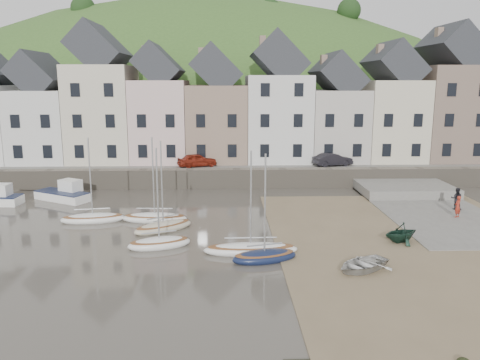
{
  "coord_description": "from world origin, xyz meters",
  "views": [
    {
      "loc": [
        -1.04,
        -27.76,
        9.96
      ],
      "look_at": [
        0.0,
        6.0,
        3.0
      ],
      "focal_mm": 36.09,
      "sensor_mm": 36.0,
      "label": 1
    }
  ],
  "objects_px": {
    "car_right": "(333,159)",
    "car_left": "(197,160)",
    "sailboat_0": "(93,218)",
    "person_red": "(458,207)",
    "person_dark": "(457,199)",
    "rowboat_white": "(362,264)",
    "rowboat_green": "(401,232)"
  },
  "relations": [
    {
      "from": "car_right",
      "to": "car_left",
      "type": "bearing_deg",
      "value": 73.11
    },
    {
      "from": "car_left",
      "to": "car_right",
      "type": "distance_m",
      "value": 13.54
    },
    {
      "from": "sailboat_0",
      "to": "person_red",
      "type": "distance_m",
      "value": 26.59
    },
    {
      "from": "sailboat_0",
      "to": "car_left",
      "type": "height_order",
      "value": "sailboat_0"
    },
    {
      "from": "person_red",
      "to": "person_dark",
      "type": "bearing_deg",
      "value": -148.28
    },
    {
      "from": "car_right",
      "to": "person_dark",
      "type": "bearing_deg",
      "value": -164.51
    },
    {
      "from": "person_dark",
      "to": "car_left",
      "type": "distance_m",
      "value": 23.73
    },
    {
      "from": "sailboat_0",
      "to": "rowboat_white",
      "type": "height_order",
      "value": "sailboat_0"
    },
    {
      "from": "rowboat_green",
      "to": "person_dark",
      "type": "height_order",
      "value": "person_dark"
    },
    {
      "from": "rowboat_white",
      "to": "rowboat_green",
      "type": "distance_m",
      "value": 5.84
    },
    {
      "from": "car_right",
      "to": "rowboat_green",
      "type": "bearing_deg",
      "value": 163.76
    },
    {
      "from": "person_red",
      "to": "rowboat_white",
      "type": "bearing_deg",
      "value": 10.16
    },
    {
      "from": "car_left",
      "to": "rowboat_green",
      "type": "bearing_deg",
      "value": -163.64
    },
    {
      "from": "car_left",
      "to": "car_right",
      "type": "height_order",
      "value": "car_left"
    },
    {
      "from": "person_red",
      "to": "car_right",
      "type": "distance_m",
      "value": 15.03
    },
    {
      "from": "rowboat_white",
      "to": "car_right",
      "type": "distance_m",
      "value": 23.6
    },
    {
      "from": "sailboat_0",
      "to": "car_right",
      "type": "relative_size",
      "value": 1.6
    },
    {
      "from": "rowboat_green",
      "to": "person_red",
      "type": "xyz_separation_m",
      "value": [
        6.06,
        5.16,
        0.24
      ]
    },
    {
      "from": "rowboat_green",
      "to": "car_left",
      "type": "distance_m",
      "value": 23.31
    },
    {
      "from": "rowboat_green",
      "to": "person_dark",
      "type": "bearing_deg",
      "value": 114.9
    },
    {
      "from": "sailboat_0",
      "to": "person_red",
      "type": "bearing_deg",
      "value": -0.21
    },
    {
      "from": "rowboat_white",
      "to": "car_right",
      "type": "bearing_deg",
      "value": 139.44
    },
    {
      "from": "person_red",
      "to": "person_dark",
      "type": "relative_size",
      "value": 0.94
    },
    {
      "from": "sailboat_0",
      "to": "person_red",
      "type": "xyz_separation_m",
      "value": [
        26.58,
        -0.1,
        0.66
      ]
    },
    {
      "from": "sailboat_0",
      "to": "rowboat_green",
      "type": "xyz_separation_m",
      "value": [
        20.53,
        -5.26,
        0.43
      ]
    },
    {
      "from": "sailboat_0",
      "to": "person_dark",
      "type": "distance_m",
      "value": 27.64
    },
    {
      "from": "car_left",
      "to": "rowboat_white",
      "type": "bearing_deg",
      "value": -176.52
    },
    {
      "from": "car_left",
      "to": "sailboat_0",
      "type": "bearing_deg",
      "value": 133.47
    },
    {
      "from": "person_dark",
      "to": "car_right",
      "type": "relative_size",
      "value": 0.43
    },
    {
      "from": "sailboat_0",
      "to": "rowboat_white",
      "type": "bearing_deg",
      "value": -30.13
    },
    {
      "from": "person_dark",
      "to": "rowboat_green",
      "type": "bearing_deg",
      "value": 69.44
    },
    {
      "from": "sailboat_0",
      "to": "rowboat_green",
      "type": "bearing_deg",
      "value": -14.37
    }
  ]
}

